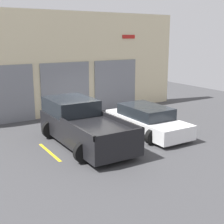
# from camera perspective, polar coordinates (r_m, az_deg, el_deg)

# --- Properties ---
(ground_plane) EXTENTS (28.00, 28.00, 0.00)m
(ground_plane) POSITION_cam_1_polar(r_m,az_deg,el_deg) (15.43, -3.18, -2.76)
(ground_plane) COLOR #3D3D3F
(shophouse_building) EXTENTS (14.61, 0.68, 5.71)m
(shophouse_building) POSITION_cam_1_polar(r_m,az_deg,el_deg) (17.83, -8.42, 8.51)
(shophouse_building) COLOR beige
(shophouse_building) RESTS_ON ground
(pickup_truck) EXTENTS (2.55, 5.23, 1.72)m
(pickup_truck) POSITION_cam_1_polar(r_m,az_deg,el_deg) (12.96, -5.49, -2.28)
(pickup_truck) COLOR black
(pickup_truck) RESTS_ON ground
(sedan_white) EXTENTS (2.22, 4.46, 1.27)m
(sedan_white) POSITION_cam_1_polar(r_m,az_deg,el_deg) (14.40, 6.32, -1.54)
(sedan_white) COLOR white
(sedan_white) RESTS_ON ground
(parking_stripe_far_left) EXTENTS (0.12, 2.20, 0.01)m
(parking_stripe_far_left) POSITION_cam_1_polar(r_m,az_deg,el_deg) (12.36, -11.35, -7.21)
(parking_stripe_far_left) COLOR gold
(parking_stripe_far_left) RESTS_ON ground
(parking_stripe_left) EXTENTS (0.12, 2.20, 0.01)m
(parking_stripe_left) POSITION_cam_1_polar(r_m,az_deg,el_deg) (13.67, 1.10, -4.89)
(parking_stripe_left) COLOR gold
(parking_stripe_left) RESTS_ON ground
(parking_stripe_centre) EXTENTS (0.12, 2.20, 0.01)m
(parking_stripe_centre) POSITION_cam_1_polar(r_m,az_deg,el_deg) (15.52, 10.92, -2.88)
(parking_stripe_centre) COLOR gold
(parking_stripe_centre) RESTS_ON ground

